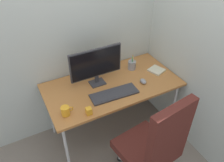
# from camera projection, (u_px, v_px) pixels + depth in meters

# --- Properties ---
(ground_plane) EXTENTS (8.00, 8.00, 0.00)m
(ground_plane) POSITION_uv_depth(u_px,v_px,m) (112.00, 130.00, 2.80)
(ground_plane) COLOR slate
(wall_back) EXTENTS (3.08, 0.04, 2.80)m
(wall_back) POSITION_uv_depth(u_px,v_px,m) (94.00, 8.00, 2.23)
(wall_back) COLOR #B7C1BC
(wall_back) RESTS_ON ground_plane
(wall_side_right) EXTENTS (0.04, 2.39, 2.80)m
(wall_side_right) POSITION_uv_depth(u_px,v_px,m) (196.00, 17.00, 2.05)
(wall_side_right) COLOR #B7C1BC
(wall_side_right) RESTS_ON ground_plane
(desk) EXTENTS (1.41, 0.72, 0.72)m
(desk) POSITION_uv_depth(u_px,v_px,m) (112.00, 87.00, 2.39)
(desk) COLOR #B27038
(desk) RESTS_ON ground_plane
(office_chair) EXTENTS (0.56, 0.56, 1.13)m
(office_chair) POSITION_uv_depth(u_px,v_px,m) (154.00, 146.00, 1.90)
(office_chair) COLOR black
(office_chair) RESTS_ON ground_plane
(monitor) EXTENTS (0.55, 0.13, 0.40)m
(monitor) POSITION_uv_depth(u_px,v_px,m) (96.00, 64.00, 2.24)
(monitor) COLOR #333338
(monitor) RESTS_ON desk
(keyboard) EXTENTS (0.49, 0.19, 0.02)m
(keyboard) POSITION_uv_depth(u_px,v_px,m) (114.00, 94.00, 2.22)
(keyboard) COLOR #333338
(keyboard) RESTS_ON desk
(mouse) EXTENTS (0.06, 0.09, 0.04)m
(mouse) POSITION_uv_depth(u_px,v_px,m) (143.00, 81.00, 2.36)
(mouse) COLOR gray
(mouse) RESTS_ON desk
(pen_holder) EXTENTS (0.09, 0.09, 0.18)m
(pen_holder) POSITION_uv_depth(u_px,v_px,m) (132.00, 65.00, 2.55)
(pen_holder) COLOR gray
(pen_holder) RESTS_ON desk
(notebook) EXTENTS (0.19, 0.19, 0.02)m
(notebook) POSITION_uv_depth(u_px,v_px,m) (156.00, 70.00, 2.55)
(notebook) COLOR beige
(notebook) RESTS_ON desk
(coffee_mug) EXTENTS (0.11, 0.08, 0.09)m
(coffee_mug) POSITION_uv_depth(u_px,v_px,m) (66.00, 111.00, 1.98)
(coffee_mug) COLOR orange
(coffee_mug) RESTS_ON desk
(desk_clamp_accessory) EXTENTS (0.05, 0.05, 0.07)m
(desk_clamp_accessory) POSITION_uv_depth(u_px,v_px,m) (89.00, 111.00, 1.99)
(desk_clamp_accessory) COLOR orange
(desk_clamp_accessory) RESTS_ON desk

